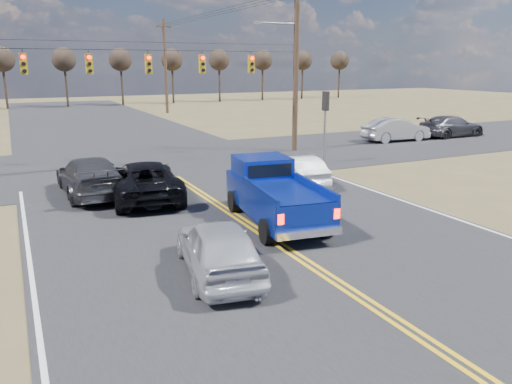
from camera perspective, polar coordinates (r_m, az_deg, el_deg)
name	(u,v)px	position (r m, az deg, el deg)	size (l,w,h in m)	color
ground	(351,292)	(12.34, 10.77, -11.20)	(160.00, 160.00, 0.00)	brown
road_main	(204,196)	(20.70, -5.94, -0.47)	(14.00, 120.00, 0.02)	#28282B
road_cross	(154,163)	(28.17, -11.62, 3.29)	(120.00, 12.00, 0.02)	#28282B
signal_gantry	(159,69)	(27.60, -11.01, 13.68)	(19.60, 4.83, 10.00)	#473323
utility_poles	(154,65)	(26.70, -11.63, 13.99)	(19.60, 58.32, 10.00)	#473323
treeline	(115,58)	(36.43, -15.82, 14.52)	(87.00, 117.80, 7.40)	#33261C
pickup_truck	(274,194)	(16.97, 2.07, -0.20)	(2.79, 5.75, 2.08)	black
silver_suv	(218,247)	(12.87, -4.33, -6.32)	(1.74, 4.33, 1.47)	#B5B6BE
black_suv	(145,180)	(20.46, -12.62, 1.31)	(2.56, 5.56, 1.54)	black
white_car_queue	(298,170)	(22.42, 4.77, 2.50)	(1.44, 4.12, 1.36)	silver
dgrey_car_queue	(90,176)	(21.73, -18.43, 1.72)	(2.21, 5.44, 1.58)	#35353B
cross_car_east_near	(396,130)	(36.76, 15.70, 6.86)	(4.90, 1.71, 1.61)	#93959A
cross_car_east_far	(451,126)	(40.43, 21.43, 7.01)	(5.41, 2.20, 1.57)	#36363B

